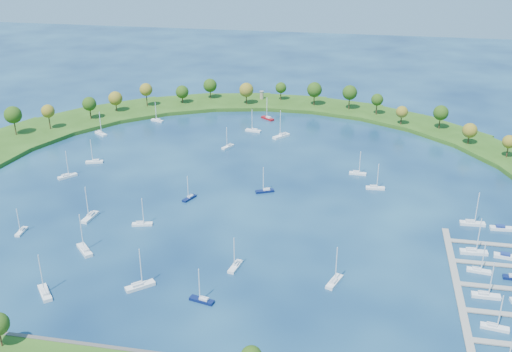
% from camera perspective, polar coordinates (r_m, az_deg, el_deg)
% --- Properties ---
extents(ground, '(700.00, 700.00, 0.00)m').
position_cam_1_polar(ground, '(242.03, -1.38, -1.25)').
color(ground, '#07183D').
rests_on(ground, ground).
extents(breakwater, '(286.74, 247.64, 2.00)m').
position_cam_1_polar(breakwater, '(296.73, -8.22, 3.58)').
color(breakwater, '#264C14').
rests_on(breakwater, ground).
extents(breakwater_trees, '(240.88, 91.26, 14.64)m').
position_cam_1_polar(breakwater_trees, '(322.97, -1.23, 7.28)').
color(breakwater_trees, '#382314').
rests_on(breakwater_trees, breakwater).
extents(harbor_tower, '(2.60, 2.60, 4.77)m').
position_cam_1_polar(harbor_tower, '(354.30, 0.55, 7.78)').
color(harbor_tower, gray).
rests_on(harbor_tower, breakwater).
extents(dock_system, '(24.28, 82.00, 1.60)m').
position_cam_1_polar(dock_system, '(188.36, 21.13, -10.91)').
color(dock_system, gray).
rests_on(dock_system, ground).
extents(moored_boat_0, '(4.44, 7.12, 10.15)m').
position_cam_1_polar(moored_boat_0, '(234.53, -6.41, -2.03)').
color(moored_boat_0, '#0A1544').
rests_on(moored_boat_0, ground).
extents(moored_boat_1, '(8.12, 9.35, 14.29)m').
position_cam_1_polar(moored_boat_1, '(298.12, 2.45, 3.90)').
color(moored_boat_1, white).
rests_on(moored_boat_1, ground).
extents(moored_boat_2, '(3.53, 7.89, 11.21)m').
position_cam_1_polar(moored_boat_2, '(190.02, -1.99, -8.56)').
color(moored_boat_2, white).
rests_on(moored_boat_2, ground).
extents(moored_boat_3, '(5.07, 7.25, 10.48)m').
position_cam_1_polar(moored_boat_3, '(284.82, -2.71, 2.90)').
color(moored_boat_3, white).
rests_on(moored_boat_3, ground).
extents(moored_boat_4, '(8.24, 8.40, 13.52)m').
position_cam_1_polar(moored_boat_4, '(206.15, -16.11, -6.76)').
color(moored_boat_4, white).
rests_on(moored_boat_4, ground).
extents(moored_boat_5, '(2.36, 6.70, 9.66)m').
position_cam_1_polar(moored_boat_5, '(225.08, -21.58, -4.88)').
color(moored_boat_5, white).
rests_on(moored_boat_5, ground).
extents(moored_boat_6, '(5.08, 8.60, 12.21)m').
position_cam_1_polar(moored_boat_6, '(184.22, 7.52, -9.93)').
color(moored_boat_6, white).
rests_on(moored_boat_6, ground).
extents(moored_boat_7, '(7.93, 4.36, 11.23)m').
position_cam_1_polar(moored_boat_7, '(276.56, -15.23, 1.39)').
color(moored_boat_7, white).
rests_on(moored_boat_7, ground).
extents(moored_boat_8, '(8.15, 6.77, 12.28)m').
position_cam_1_polar(moored_boat_8, '(311.67, -14.66, 4.02)').
color(moored_boat_8, white).
rests_on(moored_boat_8, ground).
extents(moored_boat_9, '(7.92, 7.00, 12.19)m').
position_cam_1_polar(moored_boat_9, '(324.72, 1.13, 5.61)').
color(moored_boat_9, maroon).
rests_on(moored_boat_9, ground).
extents(moored_boat_10, '(7.72, 3.74, 10.93)m').
position_cam_1_polar(moored_boat_10, '(175.77, -5.20, -11.67)').
color(moored_boat_10, '#0A1544').
rests_on(moored_boat_10, ground).
extents(moored_boat_11, '(7.73, 2.69, 11.16)m').
position_cam_1_polar(moored_boat_11, '(246.33, 11.35, -1.05)').
color(moored_boat_11, white).
rests_on(moored_boat_11, ground).
extents(moored_boat_12, '(7.70, 8.47, 13.18)m').
position_cam_1_polar(moored_boat_12, '(188.35, -19.59, -10.44)').
color(moored_boat_12, white).
rests_on(moored_boat_12, ground).
extents(moored_boat_14, '(6.99, 7.57, 11.85)m').
position_cam_1_polar(moored_boat_14, '(264.52, -17.65, 0.05)').
color(moored_boat_14, white).
rests_on(moored_boat_14, ground).
extents(moored_boat_15, '(8.31, 3.66, 11.81)m').
position_cam_1_polar(moored_boat_15, '(305.90, -0.25, 4.44)').
color(moored_boat_15, white).
rests_on(moored_boat_15, ground).
extents(moored_boat_16, '(8.36, 7.80, 13.15)m').
position_cam_1_polar(moored_boat_16, '(184.09, -11.08, -10.22)').
color(moored_boat_16, white).
rests_on(moored_boat_16, ground).
extents(moored_boat_17, '(3.40, 9.10, 13.07)m').
position_cam_1_polar(moored_boat_17, '(227.02, -15.62, -3.73)').
color(moored_boat_17, white).
rests_on(moored_boat_17, ground).
extents(moored_boat_18, '(7.56, 3.85, 10.70)m').
position_cam_1_polar(moored_boat_18, '(217.99, -10.87, -4.46)').
color(moored_boat_18, white).
rests_on(moored_boat_18, ground).
extents(moored_boat_19, '(7.35, 2.36, 10.68)m').
position_cam_1_polar(moored_boat_19, '(258.71, 9.72, 0.33)').
color(moored_boat_19, white).
rests_on(moored_boat_19, ground).
extents(moored_boat_20, '(7.51, 4.21, 10.65)m').
position_cam_1_polar(moored_boat_20, '(325.83, -9.44, 5.34)').
color(moored_boat_20, white).
rests_on(moored_boat_20, ground).
extents(moored_boat_21, '(7.63, 5.08, 10.96)m').
position_cam_1_polar(moored_boat_21, '(238.87, 0.86, -1.37)').
color(moored_boat_21, '#0A1544').
rests_on(moored_boat_21, ground).
extents(docked_boat_2, '(7.66, 3.18, 10.92)m').
position_cam_1_polar(docked_boat_2, '(177.34, 21.91, -13.22)').
color(docked_boat_2, white).
rests_on(docked_boat_2, ground).
extents(docked_boat_4, '(8.19, 2.33, 12.03)m').
position_cam_1_polar(docked_boat_4, '(189.13, 21.17, -10.56)').
color(docked_boat_4, white).
rests_on(docked_boat_4, ground).
extents(docked_boat_6, '(7.54, 3.07, 10.76)m').
position_cam_1_polar(docked_boat_6, '(200.36, 20.58, -8.41)').
color(docked_boat_6, white).
rests_on(docked_boat_6, ground).
extents(docked_boat_8, '(8.95, 2.83, 13.03)m').
position_cam_1_polar(docked_boat_8, '(209.84, 20.13, -6.77)').
color(docked_boat_8, white).
rests_on(docked_boat_8, ground).
extents(docked_boat_9, '(8.93, 3.71, 1.77)m').
position_cam_1_polar(docked_boat_9, '(211.36, 22.96, -7.12)').
color(docked_boat_9, white).
rests_on(docked_boat_9, ground).
extents(docked_boat_10, '(8.87, 2.78, 12.92)m').
position_cam_1_polar(docked_boat_10, '(228.05, 20.02, -4.21)').
color(docked_boat_10, white).
rests_on(docked_boat_10, ground).
extents(docked_boat_11, '(8.79, 2.90, 1.77)m').
position_cam_1_polar(docked_boat_11, '(228.58, 22.54, -4.65)').
color(docked_boat_11, white).
rests_on(docked_boat_11, ground).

